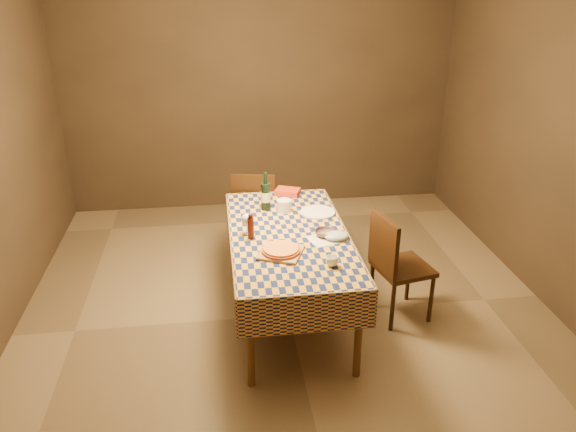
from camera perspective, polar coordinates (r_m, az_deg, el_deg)
The scene contains 16 objects.
room at distance 4.24m, azimuth 0.09°, elevation 5.28°, with size 5.00×5.10×2.70m.
dining_table at distance 4.50m, azimuth 0.08°, elevation -2.66°, with size 0.94×1.84×0.77m.
cutting_board at distance 4.16m, azimuth -0.73°, elevation -3.71°, with size 0.30×0.30×0.02m, color #9B6E48.
pizza at distance 4.15m, azimuth -0.73°, elevation -3.43°, with size 0.33×0.33×0.03m.
pepper_mill at distance 4.36m, azimuth -3.80°, elevation -1.07°, with size 0.06×0.06×0.21m.
bowl at distance 4.43m, azimuth 3.74°, elevation -1.74°, with size 0.16×0.16×0.05m, color #624A52.
wine_glass at distance 4.43m, azimuth -4.21°, elevation -0.36°, with size 0.09×0.09×0.17m.
wine_bottle at distance 4.86m, azimuth -2.28°, elevation 2.06°, with size 0.09×0.09×0.34m.
deli_tub at distance 4.84m, azimuth -0.40°, elevation 1.05°, with size 0.13×0.13×0.11m, color silver.
takeout_container at distance 5.22m, azimuth -0.03°, elevation 2.48°, with size 0.22×0.15×0.05m, color red.
white_plate at distance 4.83m, azimuth 3.05°, elevation 0.38°, with size 0.30×0.30×0.02m, color white.
tumbler at distance 4.00m, azimuth 4.51°, elevation -4.60°, with size 0.09×0.09×0.07m, color white.
flour_patch at distance 4.38m, azimuth 3.99°, elevation -2.34°, with size 0.28×0.21×0.00m, color white.
flour_bag at distance 4.38m, azimuth 4.94°, elevation -2.03°, with size 0.19×0.14×0.06m, color #A4B8D3.
chair_far at distance 5.53m, azimuth -3.37°, elevation 0.65°, with size 0.49×0.50×0.93m.
chair_right at distance 4.65m, azimuth 10.78°, elevation -4.57°, with size 0.51×0.50×0.93m.
Camera 1 is at (-0.54, -3.98, 2.72)m, focal length 35.00 mm.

